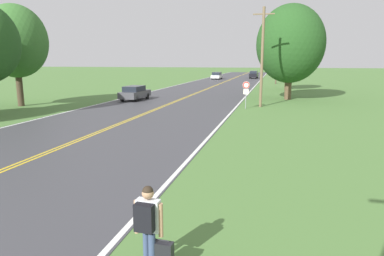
{
  "coord_description": "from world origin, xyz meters",
  "views": [
    {
      "loc": [
        9.72,
        -2.33,
        4.0
      ],
      "look_at": [
        6.19,
        11.95,
        1.1
      ],
      "focal_mm": 32.0,
      "sensor_mm": 36.0,
      "label": 1
    }
  ],
  "objects_px": {
    "tree_right_cluster": "(288,55)",
    "car_black_suv_mid_near": "(254,74)",
    "tree_left_verge": "(15,41)",
    "traffic_sign": "(246,88)",
    "car_dark_grey_sedan_nearest": "(135,93)",
    "car_white_van_approaching": "(217,75)",
    "hitchhiker_person": "(148,221)",
    "tree_behind_sign": "(290,44)"
  },
  "relations": [
    {
      "from": "tree_right_cluster",
      "to": "car_black_suv_mid_near",
      "type": "distance_m",
      "value": 31.5
    },
    {
      "from": "tree_behind_sign",
      "to": "car_dark_grey_sedan_nearest",
      "type": "height_order",
      "value": "tree_behind_sign"
    },
    {
      "from": "hitchhiker_person",
      "to": "car_dark_grey_sedan_nearest",
      "type": "relative_size",
      "value": 0.39
    },
    {
      "from": "tree_behind_sign",
      "to": "traffic_sign",
      "type": "bearing_deg",
      "value": -113.7
    },
    {
      "from": "tree_behind_sign",
      "to": "car_white_van_approaching",
      "type": "xyz_separation_m",
      "value": [
        -14.03,
        37.5,
        -4.85
      ]
    },
    {
      "from": "tree_behind_sign",
      "to": "tree_right_cluster",
      "type": "distance_m",
      "value": 12.32
    },
    {
      "from": "traffic_sign",
      "to": "car_dark_grey_sedan_nearest",
      "type": "distance_m",
      "value": 12.33
    },
    {
      "from": "traffic_sign",
      "to": "tree_left_verge",
      "type": "xyz_separation_m",
      "value": [
        -19.72,
        -3.02,
        3.91
      ]
    },
    {
      "from": "tree_right_cluster",
      "to": "tree_left_verge",
      "type": "bearing_deg",
      "value": -134.86
    },
    {
      "from": "hitchhiker_person",
      "to": "tree_right_cluster",
      "type": "bearing_deg",
      "value": -1.08
    },
    {
      "from": "car_dark_grey_sedan_nearest",
      "to": "car_white_van_approaching",
      "type": "relative_size",
      "value": 0.93
    },
    {
      "from": "traffic_sign",
      "to": "car_black_suv_mid_near",
      "type": "distance_m",
      "value": 51.24
    },
    {
      "from": "tree_right_cluster",
      "to": "car_dark_grey_sedan_nearest",
      "type": "height_order",
      "value": "tree_right_cluster"
    },
    {
      "from": "tree_behind_sign",
      "to": "car_black_suv_mid_near",
      "type": "xyz_separation_m",
      "value": [
        -6.38,
        42.87,
        -4.75
      ]
    },
    {
      "from": "hitchhiker_person",
      "to": "car_black_suv_mid_near",
      "type": "bearing_deg",
      "value": 5.78
    },
    {
      "from": "car_white_van_approaching",
      "to": "car_black_suv_mid_near",
      "type": "bearing_deg",
      "value": -55.2
    },
    {
      "from": "traffic_sign",
      "to": "car_white_van_approaching",
      "type": "distance_m",
      "value": 46.96
    },
    {
      "from": "traffic_sign",
      "to": "tree_left_verge",
      "type": "height_order",
      "value": "tree_left_verge"
    },
    {
      "from": "car_dark_grey_sedan_nearest",
      "to": "car_black_suv_mid_near",
      "type": "xyz_separation_m",
      "value": [
        8.94,
        47.34,
        0.16
      ]
    },
    {
      "from": "traffic_sign",
      "to": "tree_right_cluster",
      "type": "height_order",
      "value": "tree_right_cluster"
    },
    {
      "from": "car_dark_grey_sedan_nearest",
      "to": "car_black_suv_mid_near",
      "type": "bearing_deg",
      "value": -9.61
    },
    {
      "from": "tree_left_verge",
      "to": "traffic_sign",
      "type": "bearing_deg",
      "value": 8.71
    },
    {
      "from": "tree_right_cluster",
      "to": "car_black_suv_mid_near",
      "type": "bearing_deg",
      "value": 102.0
    },
    {
      "from": "traffic_sign",
      "to": "car_white_van_approaching",
      "type": "xyz_separation_m",
      "value": [
        -10.39,
        45.79,
        -0.91
      ]
    },
    {
      "from": "car_black_suv_mid_near",
      "to": "car_white_van_approaching",
      "type": "bearing_deg",
      "value": -53.28
    },
    {
      "from": "tree_behind_sign",
      "to": "car_white_van_approaching",
      "type": "bearing_deg",
      "value": 110.51
    },
    {
      "from": "tree_left_verge",
      "to": "tree_behind_sign",
      "type": "xyz_separation_m",
      "value": [
        23.36,
        11.3,
        0.03
      ]
    },
    {
      "from": "tree_right_cluster",
      "to": "car_white_van_approaching",
      "type": "distance_m",
      "value": 29.18
    },
    {
      "from": "car_dark_grey_sedan_nearest",
      "to": "tree_behind_sign",
      "type": "bearing_deg",
      "value": -72.66
    },
    {
      "from": "hitchhiker_person",
      "to": "tree_behind_sign",
      "type": "height_order",
      "value": "tree_behind_sign"
    },
    {
      "from": "hitchhiker_person",
      "to": "tree_left_verge",
      "type": "distance_m",
      "value": 28.89
    },
    {
      "from": "tree_right_cluster",
      "to": "car_white_van_approaching",
      "type": "xyz_separation_m",
      "value": [
        -14.15,
        25.21,
        -3.93
      ]
    },
    {
      "from": "hitchhiker_person",
      "to": "car_dark_grey_sedan_nearest",
      "type": "bearing_deg",
      "value": 27.18
    },
    {
      "from": "hitchhiker_person",
      "to": "tree_right_cluster",
      "type": "distance_m",
      "value": 44.24
    },
    {
      "from": "traffic_sign",
      "to": "tree_right_cluster",
      "type": "distance_m",
      "value": 21.13
    },
    {
      "from": "car_white_van_approaching",
      "to": "car_black_suv_mid_near",
      "type": "distance_m",
      "value": 9.34
    },
    {
      "from": "hitchhiker_person",
      "to": "tree_behind_sign",
      "type": "bearing_deg",
      "value": -2.62
    },
    {
      "from": "traffic_sign",
      "to": "tree_left_verge",
      "type": "relative_size",
      "value": 0.26
    },
    {
      "from": "tree_left_verge",
      "to": "car_dark_grey_sedan_nearest",
      "type": "relative_size",
      "value": 1.97
    },
    {
      "from": "tree_left_verge",
      "to": "car_dark_grey_sedan_nearest",
      "type": "bearing_deg",
      "value": 40.39
    },
    {
      "from": "tree_left_verge",
      "to": "tree_behind_sign",
      "type": "height_order",
      "value": "tree_behind_sign"
    },
    {
      "from": "traffic_sign",
      "to": "car_dark_grey_sedan_nearest",
      "type": "height_order",
      "value": "traffic_sign"
    }
  ]
}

